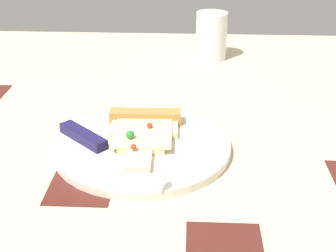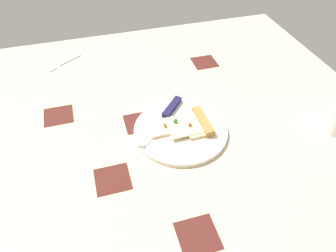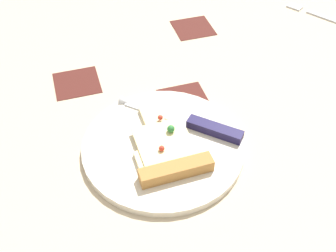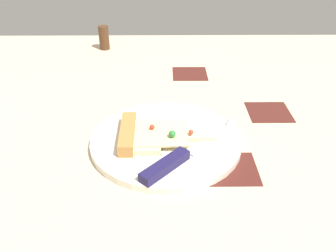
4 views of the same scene
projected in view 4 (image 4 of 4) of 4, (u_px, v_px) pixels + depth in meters
The scene contains 5 objects.
ground_plane at pixel (172, 153), 66.16cm from camera, with size 133.29×133.29×3.00cm.
plate at pixel (166, 141), 65.75cm from camera, with size 27.80×27.80×1.34cm, color silver.
pizza_slice at pixel (152, 134), 64.90cm from camera, with size 17.56×12.05×2.61cm.
knife at pixel (183, 154), 59.97cm from camera, with size 17.84×19.05×2.45cm.
pepper_shaker at pixel (104, 38), 108.42cm from camera, with size 3.06×3.06×7.11cm, color #4C2D19.
Camera 4 is at (-1.24, -53.60, 37.60)cm, focal length 37.88 mm.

